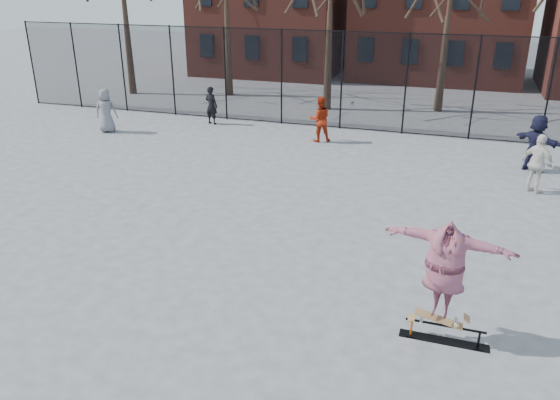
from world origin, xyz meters
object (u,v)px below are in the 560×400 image
(skateboard, at_px, (438,321))
(bystander_navy, at_px, (536,143))
(skater, at_px, (444,274))
(bystander_white, at_px, (538,164))
(bystander_black, at_px, (211,105))
(bystander_red, at_px, (320,119))
(bystander_grey, at_px, (106,111))
(skate_rail, at_px, (444,335))

(skateboard, bearing_deg, bystander_navy, 76.88)
(skater, bearing_deg, bystander_white, 83.22)
(skateboard, distance_m, bystander_black, 16.36)
(skateboard, relative_size, bystander_red, 0.52)
(bystander_white, bearing_deg, bystander_grey, 31.39)
(bystander_red, bearing_deg, bystander_white, 131.81)
(skate_rail, height_order, bystander_black, bystander_black)
(bystander_black, distance_m, bystander_red, 5.25)
(bystander_white, bearing_deg, bystander_red, 14.15)
(skate_rail, distance_m, skateboard, 0.29)
(bystander_navy, bearing_deg, bystander_grey, 42.18)
(skateboard, distance_m, bystander_navy, 10.68)
(skate_rail, height_order, skater, skater)
(skate_rail, distance_m, bystander_navy, 10.67)
(bystander_grey, distance_m, bystander_navy, 16.24)
(bystander_red, height_order, bystander_white, bystander_white)
(skate_rail, bearing_deg, bystander_red, 114.54)
(skater, distance_m, bystander_grey, 17.15)
(skater, relative_size, bystander_red, 1.25)
(skate_rail, xyz_separation_m, bystander_red, (-5.29, 11.58, 0.74))
(skate_rail, relative_size, bystander_navy, 0.82)
(skater, bearing_deg, bystander_grey, 152.34)
(skateboard, height_order, bystander_navy, bystander_navy)
(bystander_grey, bearing_deg, skate_rail, 124.94)
(skate_rail, xyz_separation_m, skateboard, (-0.13, 0.00, 0.26))
(bystander_red, bearing_deg, skate_rail, 90.20)
(skater, distance_m, bystander_red, 12.68)
(bystander_red, xyz_separation_m, bystander_white, (7.44, -3.29, 0.01))
(bystander_grey, relative_size, bystander_black, 1.10)
(bystander_navy, bearing_deg, skater, 118.23)
(skate_rail, height_order, bystander_white, bystander_white)
(bystander_grey, bearing_deg, bystander_red, 170.34)
(bystander_navy, bearing_deg, bystander_black, 30.96)
(skateboard, bearing_deg, bystander_black, 128.97)
(skate_rail, height_order, bystander_red, bystander_red)
(skateboard, bearing_deg, bystander_grey, 143.69)
(skate_rail, xyz_separation_m, skater, (-0.13, 0.00, 1.21))
(bystander_red, relative_size, bystander_navy, 0.93)
(skater, bearing_deg, skate_rail, 8.65)
(skater, height_order, bystander_grey, skater)
(skateboard, height_order, bystander_black, bystander_black)
(skate_rail, relative_size, skater, 0.71)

